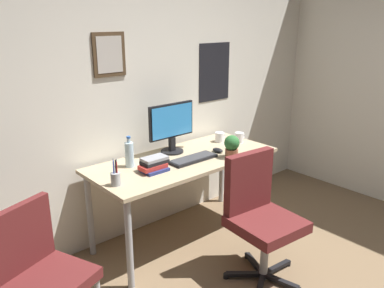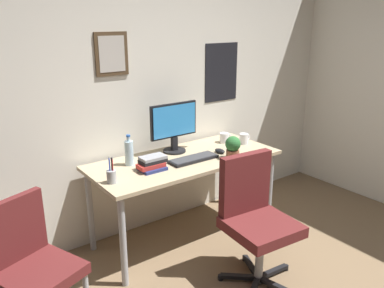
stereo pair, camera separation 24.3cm
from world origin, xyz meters
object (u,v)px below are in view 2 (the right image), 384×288
object	(u,v)px
computer_mouse	(220,151)
coffee_mug_near	(244,139)
office_chair	(255,214)
potted_plant	(233,147)
pen_cup	(112,176)
keyboard	(193,159)
coffee_mug_far	(224,138)
water_bottle	(129,152)
side_chair	(31,261)
book_stack_left	(152,163)
monitor	(174,125)

from	to	relation	value
computer_mouse	coffee_mug_near	bearing A→B (deg)	10.76
office_chair	potted_plant	distance (m)	0.67
pen_cup	coffee_mug_near	bearing A→B (deg)	4.47
office_chair	keyboard	world-z (taller)	office_chair
computer_mouse	coffee_mug_near	world-z (taller)	coffee_mug_near
coffee_mug_near	coffee_mug_far	world-z (taller)	coffee_mug_near
keyboard	computer_mouse	world-z (taller)	computer_mouse
water_bottle	coffee_mug_far	size ratio (longest dim) A/B	2.06
office_chair	side_chair	distance (m)	1.51
potted_plant	water_bottle	bearing A→B (deg)	153.77
water_bottle	coffee_mug_far	distance (m)	1.01
computer_mouse	water_bottle	xyz separation A→B (m)	(-0.78, 0.20, 0.09)
coffee_mug_far	book_stack_left	size ratio (longest dim) A/B	0.53
potted_plant	coffee_mug_near	bearing A→B (deg)	33.75
office_chair	monitor	world-z (taller)	monitor
computer_mouse	book_stack_left	size ratio (longest dim) A/B	0.48
pen_cup	potted_plant	bearing A→B (deg)	-7.19
monitor	coffee_mug_far	size ratio (longest dim) A/B	3.76
office_chair	coffee_mug_far	xyz separation A→B (m)	(0.49, 0.91, 0.27)
water_bottle	pen_cup	world-z (taller)	water_bottle
coffee_mug_far	office_chair	bearing A→B (deg)	-118.36
side_chair	computer_mouse	distance (m)	1.76
office_chair	pen_cup	distance (m)	1.06
computer_mouse	water_bottle	bearing A→B (deg)	165.25
computer_mouse	coffee_mug_far	xyz separation A→B (m)	(0.23, 0.21, 0.03)
coffee_mug_near	pen_cup	bearing A→B (deg)	-175.53
potted_plant	pen_cup	world-z (taller)	pen_cup
keyboard	computer_mouse	distance (m)	0.30
monitor	office_chair	bearing A→B (deg)	-87.55
keyboard	water_bottle	xyz separation A→B (m)	(-0.48, 0.22, 0.09)
coffee_mug_near	coffee_mug_far	distance (m)	0.19
side_chair	potted_plant	xyz separation A→B (m)	(1.70, 0.12, 0.35)
computer_mouse	coffee_mug_far	bearing A→B (deg)	41.98
side_chair	computer_mouse	xyz separation A→B (m)	(1.71, 0.30, 0.26)
keyboard	coffee_mug_near	size ratio (longest dim) A/B	3.54
water_bottle	coffee_mug_near	world-z (taller)	water_bottle
water_bottle	pen_cup	distance (m)	0.37
coffee_mug_far	computer_mouse	bearing A→B (deg)	-138.02
office_chair	keyboard	bearing A→B (deg)	93.40
coffee_mug_near	office_chair	bearing A→B (deg)	-128.54
computer_mouse	book_stack_left	xyz separation A→B (m)	(-0.68, 0.01, 0.03)
keyboard	potted_plant	xyz separation A→B (m)	(0.29, -0.16, 0.09)
coffee_mug_near	pen_cup	xyz separation A→B (m)	(-1.40, -0.11, 0.01)
computer_mouse	coffee_mug_near	xyz separation A→B (m)	(0.35, 0.07, 0.03)
side_chair	keyboard	distance (m)	1.46
side_chair	pen_cup	xyz separation A→B (m)	(0.66, 0.25, 0.30)
keyboard	coffee_mug_near	bearing A→B (deg)	7.01
monitor	pen_cup	world-z (taller)	monitor
coffee_mug_far	potted_plant	bearing A→B (deg)	-122.11
office_chair	potted_plant	world-z (taller)	office_chair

